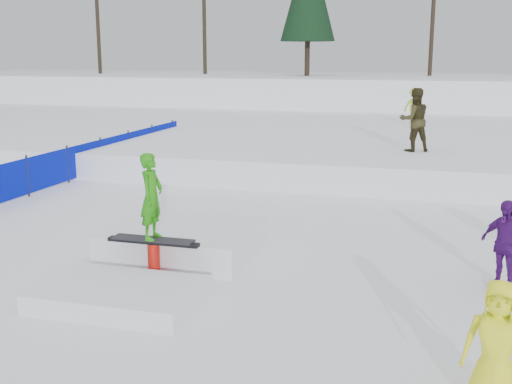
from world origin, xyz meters
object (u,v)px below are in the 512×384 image
(safety_fence, at_px, (68,164))
(jib_rail_feature, at_px, (168,251))
(spectator_yellow, at_px, (497,346))
(walker_olive, at_px, (415,120))
(spectator_purple, at_px, (504,244))
(walker_ygreen, at_px, (414,106))

(safety_fence, relative_size, jib_rail_feature, 3.64)
(safety_fence, xyz_separation_m, spectator_yellow, (11.00, -9.46, 0.16))
(walker_olive, height_order, spectator_purple, walker_olive)
(safety_fence, bearing_deg, spectator_purple, -26.23)
(spectator_yellow, relative_size, jib_rail_feature, 0.32)
(walker_olive, distance_m, spectator_purple, 9.51)
(spectator_purple, xyz_separation_m, jib_rail_feature, (-5.54, -0.55, -0.42))
(jib_rail_feature, bearing_deg, spectator_purple, 5.70)
(safety_fence, relative_size, spectator_yellow, 11.21)
(walker_ygreen, distance_m, spectator_purple, 16.94)
(spectator_yellow, bearing_deg, walker_ygreen, 104.96)
(walker_olive, relative_size, walker_ygreen, 1.24)
(jib_rail_feature, bearing_deg, walker_olive, 69.36)
(walker_olive, relative_size, spectator_yellow, 1.33)
(walker_olive, bearing_deg, walker_ygreen, -111.03)
(walker_ygreen, xyz_separation_m, jib_rail_feature, (-3.38, -17.34, -1.26))
(jib_rail_feature, bearing_deg, walker_ygreen, 78.95)
(spectator_purple, bearing_deg, jib_rail_feature, -134.28)
(walker_olive, xyz_separation_m, spectator_yellow, (1.45, -13.12, -1.03))
(safety_fence, distance_m, walker_olive, 10.30)
(safety_fence, relative_size, walker_olive, 8.46)
(spectator_yellow, bearing_deg, walker_olive, 106.37)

